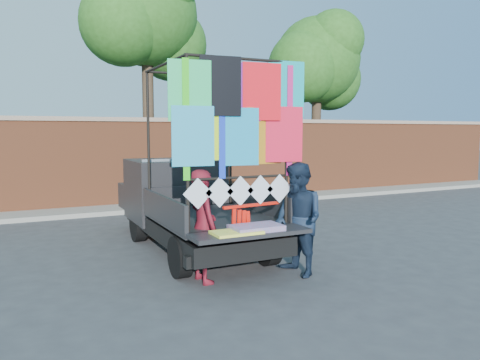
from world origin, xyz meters
name	(u,v)px	position (x,y,z in m)	size (l,w,h in m)	color
ground	(224,270)	(0.00, 0.00, 0.00)	(90.00, 90.00, 0.00)	#38383A
brick_wall	(126,162)	(0.00, 7.00, 1.33)	(30.00, 0.45, 2.61)	#9B4E2D
curb	(133,208)	(0.00, 6.30, 0.06)	(30.00, 1.20, 0.12)	gray
tree_mid	(148,19)	(1.02, 8.12, 5.70)	(4.20, 3.30, 7.73)	#38281C
tree_right	(319,63)	(7.52, 8.12, 4.75)	(4.20, 3.30, 6.62)	#38281C
pickup_truck	(183,202)	(0.00, 1.98, 0.83)	(2.07, 5.19, 3.27)	black
woman	(203,226)	(-0.51, -0.38, 0.84)	(0.61, 0.40, 1.67)	maroon
man	(298,219)	(0.92, -0.73, 0.87)	(0.85, 0.66, 1.75)	#162338
streamer_bundle	(246,219)	(0.09, -0.56, 0.92)	(0.98, 0.16, 0.67)	red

